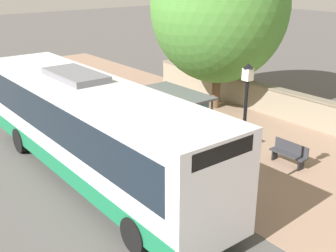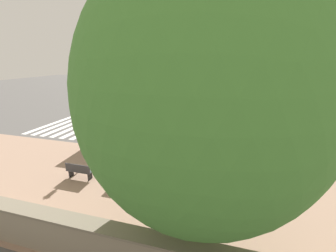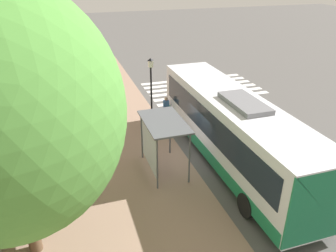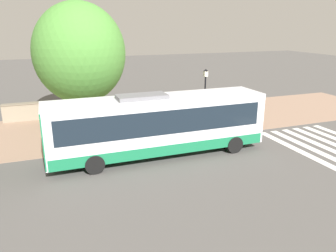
% 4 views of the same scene
% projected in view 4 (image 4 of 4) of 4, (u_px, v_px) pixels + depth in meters
% --- Properties ---
extents(ground_plane, '(120.00, 120.00, 0.00)m').
position_uv_depth(ground_plane, '(162.00, 143.00, 20.96)').
color(ground_plane, '#514F4C').
rests_on(ground_plane, ground).
extents(sidewalk_plaza, '(9.00, 44.00, 0.02)m').
position_uv_depth(sidewalk_plaza, '(143.00, 124.00, 24.98)').
color(sidewalk_plaza, '#937560').
rests_on(sidewalk_plaza, ground).
extents(stone_wall, '(0.60, 20.00, 1.42)m').
position_uv_depth(stone_wall, '(129.00, 103.00, 28.39)').
color(stone_wall, gray).
rests_on(stone_wall, ground).
extents(bus, '(2.70, 12.31, 3.64)m').
position_uv_depth(bus, '(158.00, 124.00, 18.44)').
color(bus, silver).
rests_on(bus, ground).
extents(bus_shelter, '(1.78, 3.04, 2.59)m').
position_uv_depth(bus_shelter, '(145.00, 105.00, 21.55)').
color(bus_shelter, '#515459').
rests_on(bus_shelter, ground).
extents(pedestrian, '(0.34, 0.23, 1.71)m').
position_uv_depth(pedestrian, '(225.00, 122.00, 21.91)').
color(pedestrian, '#2D3347').
rests_on(pedestrian, ground).
extents(bench, '(0.40, 1.47, 0.88)m').
position_uv_depth(bench, '(176.00, 115.00, 25.64)').
color(bench, '#333338').
rests_on(bench, ground).
extents(street_lamp_near, '(0.28, 0.28, 4.44)m').
position_uv_depth(street_lamp_near, '(205.00, 96.00, 22.16)').
color(street_lamp_near, black).
rests_on(street_lamp_near, ground).
extents(shade_tree, '(6.82, 6.82, 8.94)m').
position_uv_depth(shade_tree, '(80.00, 53.00, 24.48)').
color(shade_tree, brown).
rests_on(shade_tree, ground).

